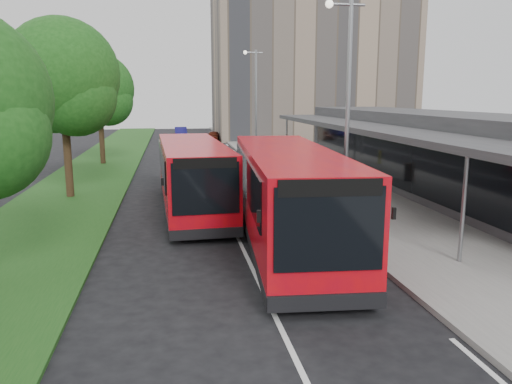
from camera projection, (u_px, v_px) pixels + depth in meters
ground at (242, 246)px, 16.29m from camera, size 120.00×120.00×0.00m
pavement at (285, 161)px, 36.62m from camera, size 5.00×80.00×0.15m
grass_verge at (101, 166)px, 34.49m from camera, size 5.00×80.00×0.10m
lane_centre_line at (208, 175)px, 30.81m from camera, size 0.12×70.00×0.01m
kerb_dashes at (250, 165)px, 35.22m from camera, size 0.12×56.00×0.01m
office_block at (311, 59)px, 57.53m from camera, size 22.00×12.00×18.00m
station_building at (430, 151)px, 25.43m from camera, size 7.70×26.00×4.00m
tree_mid at (62, 83)px, 22.88m from camera, size 5.20×5.20×8.36m
tree_far at (99, 93)px, 34.57m from camera, size 4.80×4.80×7.72m
lamp_post_near at (346, 99)px, 18.01m from camera, size 1.44×0.28×8.00m
lamp_post_far at (255, 97)px, 37.37m from camera, size 1.44×0.28×8.00m
bus_main at (288, 197)px, 16.00m from camera, size 3.65×11.32×3.16m
bus_second at (192, 176)px, 20.98m from camera, size 3.06×10.38×2.91m
litter_bin at (325, 174)px, 27.04m from camera, size 0.64×0.64×0.96m
bollard at (277, 159)px, 33.46m from camera, size 0.19×0.19×0.94m
car_near at (213, 136)px, 53.73m from camera, size 1.91×3.39×1.09m
car_far at (181, 133)px, 57.45m from camera, size 1.43×3.91×1.28m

